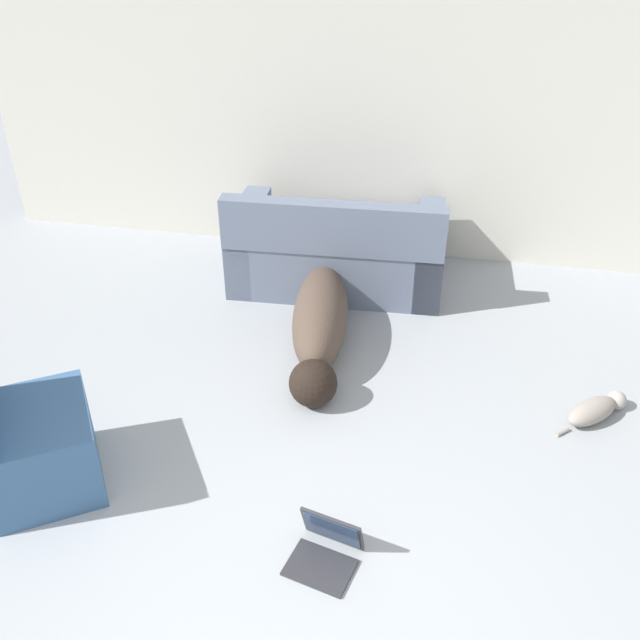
% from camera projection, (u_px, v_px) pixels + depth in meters
% --- Properties ---
extents(wall_back, '(6.66, 0.06, 2.69)m').
position_uv_depth(wall_back, '(393.00, 91.00, 5.38)').
color(wall_back, beige).
rests_on(wall_back, ground_plane).
extents(couch, '(1.64, 0.93, 0.82)m').
position_uv_depth(couch, '(337.00, 251.00, 5.50)').
color(couch, slate).
rests_on(couch, ground_plane).
extents(dog, '(0.51, 1.72, 0.41)m').
position_uv_depth(dog, '(320.00, 323.00, 4.81)').
color(dog, '#4C3D33').
rests_on(dog, ground_plane).
extents(cat, '(0.46, 0.43, 0.14)m').
position_uv_depth(cat, '(596.00, 409.00, 4.26)').
color(cat, gray).
rests_on(cat, ground_plane).
extents(laptop_open, '(0.37, 0.37, 0.24)m').
position_uv_depth(laptop_open, '(327.00, 545.00, 3.42)').
color(laptop_open, '#2D2D33').
rests_on(laptop_open, ground_plane).
extents(side_chair, '(0.80, 0.82, 0.85)m').
position_uv_depth(side_chair, '(32.00, 441.00, 3.70)').
color(side_chair, '#385B84').
rests_on(side_chair, ground_plane).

